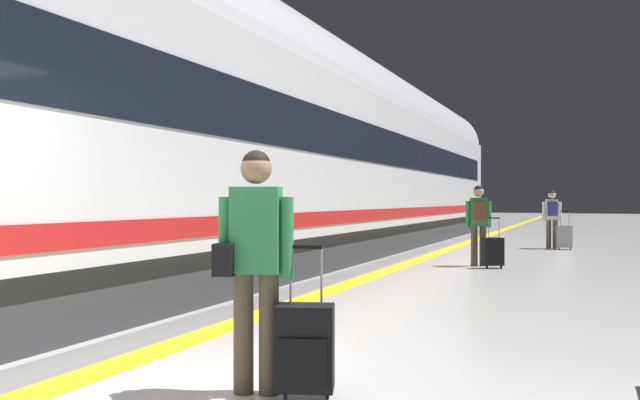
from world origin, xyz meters
TOP-DOWN VIEW (x-y plane):
  - safety_line_strip at (-0.94, 10.00)m, footprint 0.36×80.00m
  - tactile_edge_band at (-1.30, 10.00)m, footprint 0.68×80.00m
  - high_speed_train at (-3.11, 7.54)m, footprint 2.94×31.94m
  - traveller_foreground at (0.41, 0.77)m, footprint 0.54×0.39m
  - rolling_suitcase_foreground at (0.77, 0.81)m, footprint 0.43×0.34m
  - passenger_near at (0.48, 9.31)m, footprint 0.48×0.38m
  - suitcase_near at (0.80, 9.01)m, footprint 0.44×0.39m
  - passenger_mid at (1.57, 14.39)m, footprint 0.48×0.34m
  - suitcase_mid at (1.89, 14.24)m, footprint 0.41×0.30m

SIDE VIEW (x-z plane):
  - tactile_edge_band at x=-1.30m, z-range 0.00..0.01m
  - safety_line_strip at x=-0.94m, z-range 0.00..0.01m
  - suitcase_near at x=0.80m, z-range -0.17..0.82m
  - rolling_suitcase_foreground at x=0.77m, z-range -0.17..0.85m
  - suitcase_mid at x=1.89m, z-range -0.17..0.87m
  - passenger_mid at x=1.57m, z-range 0.15..1.72m
  - passenger_near at x=0.48m, z-range 0.15..1.75m
  - traveller_foreground at x=0.41m, z-range 0.13..1.79m
  - high_speed_train at x=-3.11m, z-range 0.02..4.99m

